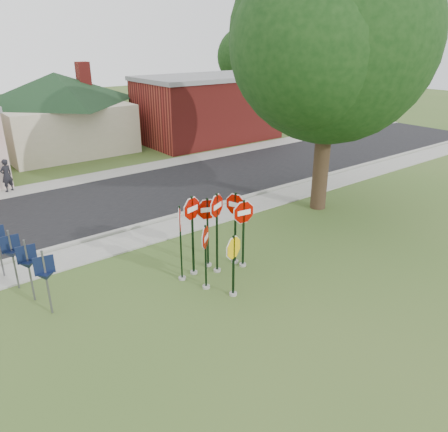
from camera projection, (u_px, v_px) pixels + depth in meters
ground at (242, 293)px, 13.52m from camera, size 120.00×120.00×0.00m
sidewalk_near at (154, 233)px, 17.55m from camera, size 60.00×1.60×0.06m
road at (108, 203)px, 20.85m from camera, size 60.00×7.00×0.04m
sidewalk_far at (76, 181)px, 24.00m from camera, size 60.00×1.60×0.06m
curb at (143, 225)px, 18.26m from camera, size 60.00×0.20×0.14m
stop_sign_center at (217, 222)px, 14.07m from camera, size 0.97×0.45×2.90m
stop_sign_yellow at (233, 259)px, 12.94m from camera, size 0.94×0.31×2.10m
stop_sign_left at (206, 249)px, 13.28m from camera, size 0.76×0.66×2.25m
stop_sign_right at (243, 224)px, 14.53m from camera, size 1.07×0.24×2.53m
stop_sign_back_right at (207, 224)px, 14.53m from camera, size 0.93×0.36×2.59m
stop_sign_back_left at (192, 224)px, 13.95m from camera, size 1.01×0.29×2.85m
stop_sign_far_right at (235, 218)px, 14.70m from camera, size 0.36×0.99×2.70m
stop_sign_far_left at (180, 232)px, 13.64m from camera, size 0.62×0.92×2.68m
route_sign_row at (12, 253)px, 13.31m from camera, size 1.43×4.63×2.00m
building_house at (57, 96)px, 29.40m from camera, size 11.60×11.60×6.20m
building_brick at (208, 108)px, 32.95m from camera, size 10.20×6.20×4.75m
oak_tree at (332, 39)px, 17.56m from camera, size 12.02×11.42×11.50m
bg_tree_right at (246, 57)px, 42.88m from camera, size 5.60×5.60×8.40m
pedestrian at (7, 175)px, 21.97m from camera, size 0.72×0.61×1.67m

